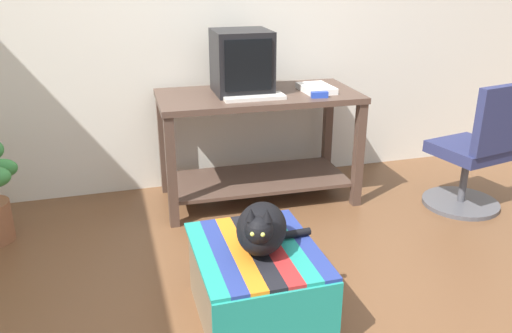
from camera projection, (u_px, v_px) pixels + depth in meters
The scene contains 9 objects.
back_wall at pixel (200, 8), 3.65m from camera, with size 8.00×0.10×2.60m, color silver.
desk at pixel (258, 128), 3.60m from camera, with size 1.37×0.68×0.77m.
tv_monitor at pixel (242, 63), 3.46m from camera, with size 0.38×0.39×0.41m.
keyboard at pixel (254, 97), 3.36m from camera, with size 0.40×0.15×0.02m, color beige.
book at pixel (316, 88), 3.56m from camera, with size 0.20×0.28×0.04m, color white.
ottoman_with_blanket at pixel (256, 283), 2.45m from camera, with size 0.56×0.68×0.38m.
cat at pixel (262, 228), 2.33m from camera, with size 0.43×0.40×0.27m.
office_chair at pixel (475, 156), 3.49m from camera, with size 0.52×0.52×0.89m.
stapler at pixel (319, 95), 3.39m from camera, with size 0.04×0.11×0.04m, color #2342B7.
Camera 1 is at (-0.69, -1.71, 1.59)m, focal length 36.60 mm.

